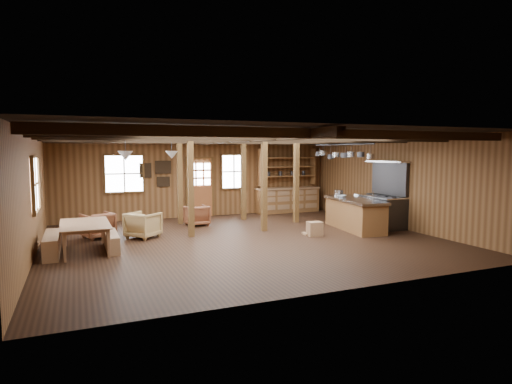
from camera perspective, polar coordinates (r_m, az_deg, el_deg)
room at (r=11.24m, az=-1.50°, el=0.60°), size 10.04×9.04×2.84m
ceiling_joists at (r=11.37m, az=-1.84°, el=7.11°), size 9.80×8.82×0.18m
timber_posts at (r=13.36m, az=-2.66°, el=1.37°), size 3.95×2.35×2.80m
back_door at (r=15.50m, az=-7.48°, el=-0.03°), size 1.02×0.08×2.15m
window_back_left at (r=14.99m, az=-17.17°, el=2.34°), size 1.32×0.06×1.32m
window_back_right at (r=15.85m, az=-2.99°, el=2.73°), size 1.02×0.06×1.32m
window_left at (r=11.00m, az=-27.39°, el=0.92°), size 0.14×1.24×1.32m
notice_boards at (r=15.13m, az=-13.01°, el=2.62°), size 1.08×0.03×0.90m
back_counter at (r=16.53m, az=4.20°, el=-0.64°), size 2.55×0.60×2.45m
pendant_lamps at (r=11.58m, az=-13.81°, el=4.80°), size 1.86×2.36×0.66m
pot_rack at (r=13.06m, az=11.01°, el=5.00°), size 0.37×3.00×0.46m
kitchen_island at (r=13.20m, az=13.01°, el=-2.84°), size 1.21×2.60×1.20m
step_stool at (r=12.05m, az=7.83°, el=-4.89°), size 0.48×0.36×0.40m
commercial_range at (r=13.85m, az=16.44°, el=-1.80°), size 0.86×1.67×2.06m
dining_table at (r=10.83m, az=-21.60°, el=-5.65°), size 1.10×1.94×0.68m
bench_wall at (r=10.86m, az=-25.56°, el=-6.33°), size 0.32×1.70×0.47m
bench_aisle at (r=10.87m, az=-18.69°, el=-6.24°), size 0.27×1.47×0.40m
armchair_a at (r=12.38m, az=-20.33°, el=-4.20°), size 0.96×0.97×0.70m
armchair_b at (r=13.71m, az=-7.90°, el=-3.12°), size 0.75×0.77×0.64m
armchair_c at (r=12.06m, az=-14.81°, el=-4.27°), size 1.08×1.08×0.71m
counter_pot at (r=14.01m, az=10.99°, el=-0.07°), size 0.29×0.29×0.17m
bowl at (r=13.44m, az=11.40°, el=-0.54°), size 0.35×0.35×0.06m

